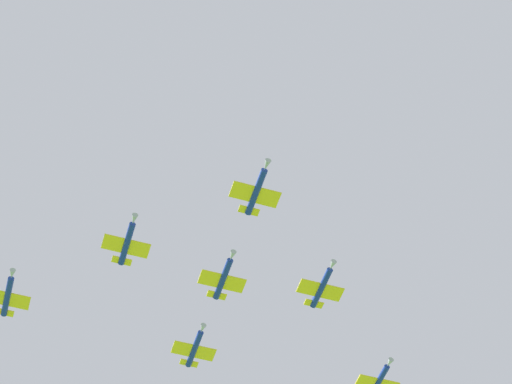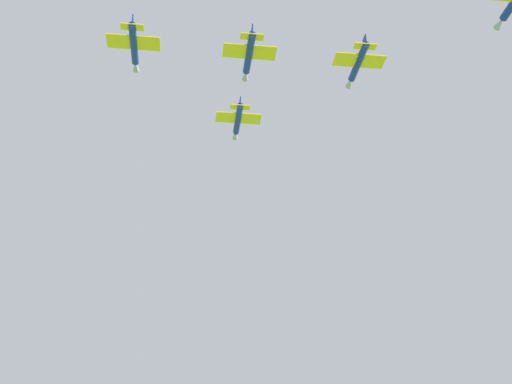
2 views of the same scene
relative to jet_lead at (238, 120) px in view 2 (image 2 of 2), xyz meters
The scene contains 4 objects.
jet_lead is the anchor object (origin of this frame).
jet_port_inner 27.46m from the jet_lead, 115.89° to the left, with size 12.52×9.57×2.61m.
jet_starboard_inner 27.44m from the jet_lead, 154.11° to the right, with size 12.52×9.57×2.61m.
jet_port_outer 21.34m from the jet_lead, 160.89° to the left, with size 12.52×9.57×2.61m.
Camera 2 is at (-95.34, 51.22, 66.47)m, focal length 44.48 mm.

